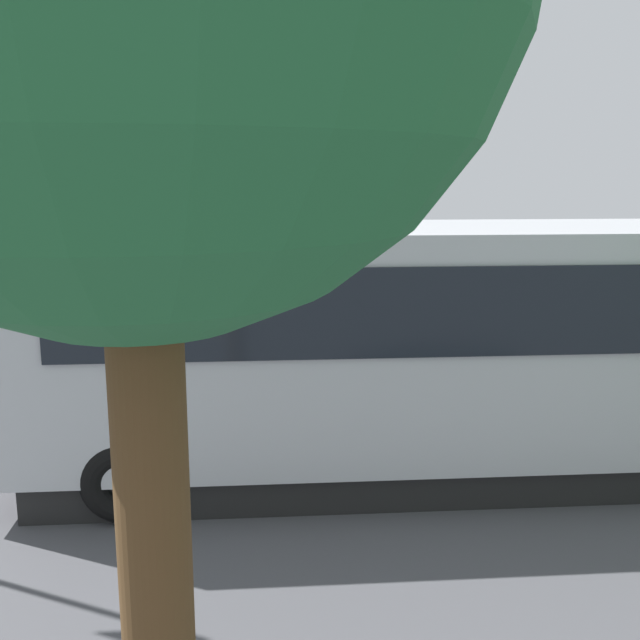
{
  "coord_description": "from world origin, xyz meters",
  "views": [
    {
      "loc": [
        0.9,
        14.37,
        3.94
      ],
      "look_at": [
        -0.19,
        0.44,
        1.1
      ],
      "focal_mm": 41.55,
      "sensor_mm": 36.0,
      "label": 1
    }
  ],
  "objects_px": {
    "spectator_left": "(389,347)",
    "spectator_right": "(256,352)",
    "tour_bus": "(432,352)",
    "spectator_far_left": "(455,343)",
    "stunt_motorcycle": "(231,300)",
    "spectator_centre": "(321,347)",
    "parked_motorcycle_silver": "(604,387)"
  },
  "relations": [
    {
      "from": "tour_bus",
      "to": "spectator_left",
      "type": "bearing_deg",
      "value": -88.97
    },
    {
      "from": "spectator_right",
      "to": "spectator_centre",
      "type": "bearing_deg",
      "value": 178.68
    },
    {
      "from": "parked_motorcycle_silver",
      "to": "tour_bus",
      "type": "bearing_deg",
      "value": 31.5
    },
    {
      "from": "tour_bus",
      "to": "spectator_centre",
      "type": "xyz_separation_m",
      "value": [
        1.22,
        -2.8,
        -0.59
      ]
    },
    {
      "from": "spectator_far_left",
      "to": "stunt_motorcycle",
      "type": "relative_size",
      "value": 0.93
    },
    {
      "from": "spectator_left",
      "to": "stunt_motorcycle",
      "type": "bearing_deg",
      "value": -57.97
    },
    {
      "from": "spectator_centre",
      "to": "spectator_far_left",
      "type": "bearing_deg",
      "value": -174.03
    },
    {
      "from": "tour_bus",
      "to": "spectator_centre",
      "type": "height_order",
      "value": "tour_bus"
    },
    {
      "from": "spectator_right",
      "to": "stunt_motorcycle",
      "type": "distance_m",
      "value": 4.69
    },
    {
      "from": "spectator_far_left",
      "to": "spectator_left",
      "type": "height_order",
      "value": "spectator_far_left"
    },
    {
      "from": "tour_bus",
      "to": "parked_motorcycle_silver",
      "type": "xyz_separation_m",
      "value": [
        -3.34,
        -2.05,
        -1.16
      ]
    },
    {
      "from": "tour_bus",
      "to": "spectator_right",
      "type": "xyz_separation_m",
      "value": [
        2.3,
        -2.83,
        -0.66
      ]
    },
    {
      "from": "spectator_right",
      "to": "stunt_motorcycle",
      "type": "bearing_deg",
      "value": -82.69
    },
    {
      "from": "spectator_far_left",
      "to": "parked_motorcycle_silver",
      "type": "xyz_separation_m",
      "value": [
        -2.22,
        1.0,
        -0.54
      ]
    },
    {
      "from": "spectator_far_left",
      "to": "spectator_left",
      "type": "xyz_separation_m",
      "value": [
        1.17,
        0.11,
        -0.02
      ]
    },
    {
      "from": "spectator_right",
      "to": "tour_bus",
      "type": "bearing_deg",
      "value": 129.11
    },
    {
      "from": "spectator_far_left",
      "to": "spectator_centre",
      "type": "distance_m",
      "value": 2.35
    },
    {
      "from": "stunt_motorcycle",
      "to": "spectator_left",
      "type": "bearing_deg",
      "value": 122.03
    },
    {
      "from": "spectator_left",
      "to": "parked_motorcycle_silver",
      "type": "distance_m",
      "value": 3.54
    },
    {
      "from": "spectator_far_left",
      "to": "stunt_motorcycle",
      "type": "xyz_separation_m",
      "value": [
        4.01,
        -4.43,
        0.03
      ]
    },
    {
      "from": "tour_bus",
      "to": "spectator_far_left",
      "type": "relative_size",
      "value": 6.28
    },
    {
      "from": "spectator_left",
      "to": "spectator_centre",
      "type": "distance_m",
      "value": 1.18
    },
    {
      "from": "tour_bus",
      "to": "stunt_motorcycle",
      "type": "xyz_separation_m",
      "value": [
        2.89,
        -7.48,
        -0.6
      ]
    },
    {
      "from": "spectator_left",
      "to": "parked_motorcycle_silver",
      "type": "bearing_deg",
      "value": 165.28
    },
    {
      "from": "spectator_left",
      "to": "spectator_right",
      "type": "relative_size",
      "value": 1.0
    },
    {
      "from": "spectator_left",
      "to": "spectator_far_left",
      "type": "bearing_deg",
      "value": -174.66
    },
    {
      "from": "spectator_left",
      "to": "parked_motorcycle_silver",
      "type": "xyz_separation_m",
      "value": [
        -3.39,
        0.89,
        -0.51
      ]
    },
    {
      "from": "spectator_far_left",
      "to": "stunt_motorcycle",
      "type": "height_order",
      "value": "stunt_motorcycle"
    },
    {
      "from": "tour_bus",
      "to": "parked_motorcycle_silver",
      "type": "relative_size",
      "value": 5.31
    },
    {
      "from": "spectator_left",
      "to": "tour_bus",
      "type": "bearing_deg",
      "value": 91.03
    },
    {
      "from": "spectator_left",
      "to": "parked_motorcycle_silver",
      "type": "relative_size",
      "value": 0.82
    },
    {
      "from": "spectator_right",
      "to": "stunt_motorcycle",
      "type": "height_order",
      "value": "stunt_motorcycle"
    }
  ]
}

